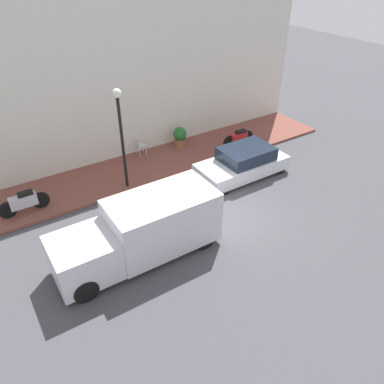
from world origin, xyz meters
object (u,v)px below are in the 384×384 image
(motorcycle_red, at_px, (239,137))
(scooter_silver, at_px, (24,202))
(potted_plant, at_px, (180,136))
(cafe_chair, at_px, (139,144))
(parked_car, at_px, (243,163))
(delivery_van, at_px, (140,231))
(streetlamp, at_px, (120,123))

(motorcycle_red, xyz_separation_m, scooter_silver, (-0.04, 10.21, 0.03))
(potted_plant, bearing_deg, cafe_chair, 82.76)
(parked_car, bearing_deg, scooter_silver, 76.04)
(scooter_silver, relative_size, cafe_chair, 1.96)
(scooter_silver, distance_m, potted_plant, 7.86)
(motorcycle_red, relative_size, scooter_silver, 0.97)
(parked_car, xyz_separation_m, cafe_chair, (3.95, 3.05, 0.04))
(delivery_van, distance_m, scooter_silver, 5.12)
(potted_plant, bearing_deg, scooter_silver, 101.17)
(delivery_van, height_order, scooter_silver, delivery_van)
(potted_plant, distance_m, cafe_chair, 2.10)
(delivery_van, height_order, potted_plant, delivery_van)
(parked_car, distance_m, scooter_silver, 8.95)
(parked_car, distance_m, motorcycle_red, 2.67)
(motorcycle_red, bearing_deg, scooter_silver, 90.21)
(motorcycle_red, distance_m, potted_plant, 2.90)
(delivery_van, xyz_separation_m, scooter_silver, (4.35, 2.67, -0.44))
(motorcycle_red, xyz_separation_m, potted_plant, (1.49, 2.49, 0.11))
(cafe_chair, bearing_deg, scooter_silver, 107.60)
(scooter_silver, relative_size, streetlamp, 0.44)
(scooter_silver, distance_m, cafe_chair, 5.91)
(motorcycle_red, height_order, cafe_chair, cafe_chair)
(motorcycle_red, xyz_separation_m, cafe_chair, (1.75, 4.57, 0.12))
(parked_car, height_order, streetlamp, streetlamp)
(delivery_van, height_order, motorcycle_red, delivery_van)
(potted_plant, bearing_deg, parked_car, -165.22)
(parked_car, xyz_separation_m, streetlamp, (1.78, 4.72, 2.29))
(cafe_chair, bearing_deg, streetlamp, 142.47)
(motorcycle_red, bearing_deg, potted_plant, 59.22)
(parked_car, xyz_separation_m, potted_plant, (3.68, 0.97, 0.03))
(delivery_van, relative_size, potted_plant, 5.40)
(parked_car, bearing_deg, motorcycle_red, -34.71)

